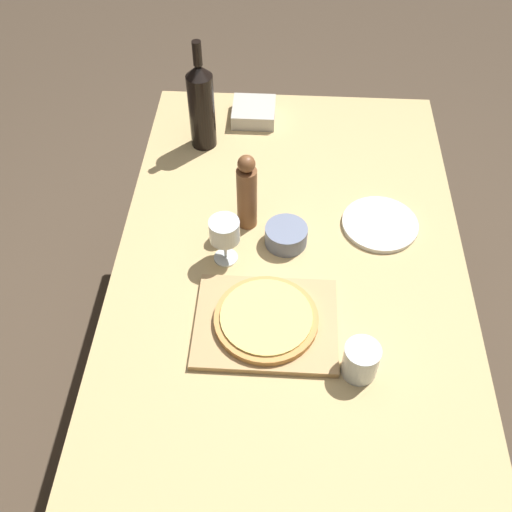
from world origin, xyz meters
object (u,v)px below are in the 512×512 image
at_px(pepper_mill, 247,193).
at_px(pizza, 266,318).
at_px(wine_bottle, 201,105).
at_px(wine_glass, 224,232).
at_px(small_bowl, 286,235).

bearing_deg(pepper_mill, pizza, -78.63).
height_order(wine_bottle, pepper_mill, wine_bottle).
relative_size(pizza, wine_glass, 1.83).
bearing_deg(pizza, pepper_mill, 101.37).
height_order(wine_glass, small_bowl, wine_glass).
distance_m(pizza, wine_glass, 0.26).
bearing_deg(wine_glass, pepper_mill, 70.11).
relative_size(wine_bottle, pepper_mill, 1.47).
height_order(pizza, wine_glass, wine_glass).
xyz_separation_m(wine_bottle, wine_glass, (0.12, -0.50, -0.05)).
xyz_separation_m(wine_bottle, small_bowl, (0.28, -0.43, -0.12)).
distance_m(pizza, pepper_mill, 0.37).
height_order(pizza, wine_bottle, wine_bottle).
distance_m(wine_bottle, wine_glass, 0.51).
distance_m(wine_glass, small_bowl, 0.19).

